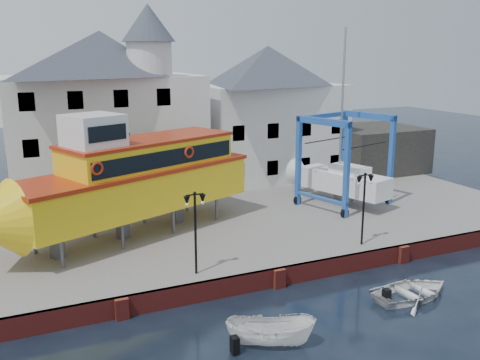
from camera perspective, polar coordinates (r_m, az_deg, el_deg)
name	(u,v)px	position (r m, az deg, el deg)	size (l,w,h in m)	color
ground	(279,287)	(27.89, 4.13, -11.33)	(140.00, 140.00, 0.00)	black
hardstanding	(203,218)	(37.08, -3.96, -4.09)	(44.00, 22.00, 1.00)	#635E59
quay_wall	(278,277)	(27.76, 4.04, -10.31)	(44.00, 0.47, 1.00)	maroon
building_white_main	(106,112)	(41.46, -14.12, 7.08)	(14.00, 8.30, 14.00)	silver
building_white_right	(267,112)	(46.59, 2.92, 7.22)	(12.00, 8.00, 11.20)	silver
shed_dark	(373,149)	(50.83, 14.02, 3.26)	(8.00, 7.00, 4.00)	black
lamp_post_left	(195,212)	(25.90, -4.82, -3.43)	(1.12, 0.32, 4.20)	black
lamp_post_right	(364,191)	(30.56, 13.13, -1.10)	(1.12, 0.32, 4.20)	black
tour_boat	(121,180)	(31.44, -12.57, -0.04)	(17.31, 10.30, 7.43)	#59595E
travel_lift	(336,174)	(39.26, 10.20, 0.60)	(6.82, 8.40, 12.32)	#1B46A2
motorboat_a	(270,345)	(22.94, 3.27, -17.17)	(1.39, 3.70, 1.43)	white
motorboat_b	(412,298)	(28.04, 17.89, -11.84)	(3.05, 4.27, 0.89)	white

